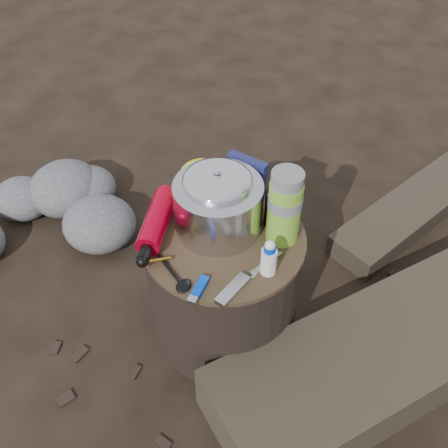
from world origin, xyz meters
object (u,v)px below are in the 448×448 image
at_px(fuel_bottle, 157,221).
at_px(travel_mug, 278,208).
at_px(stump, 224,284).
at_px(camping_pot, 218,198).
at_px(thermos, 284,207).

height_order(fuel_bottle, travel_mug, travel_mug).
height_order(stump, camping_pot, camping_pot).
bearing_deg(thermos, travel_mug, 122.74).
relative_size(stump, thermos, 2.03).
height_order(stump, fuel_bottle, fuel_bottle).
xyz_separation_m(stump, fuel_bottle, (-0.19, -0.04, 0.25)).
bearing_deg(stump, travel_mug, 43.68).
relative_size(fuel_bottle, travel_mug, 2.50).
bearing_deg(fuel_bottle, camping_pot, 18.84).
distance_m(stump, camping_pot, 0.31).
bearing_deg(travel_mug, camping_pot, -158.03).
xyz_separation_m(camping_pot, thermos, (0.19, 0.02, 0.02)).
xyz_separation_m(stump, camping_pot, (-0.04, 0.05, 0.31)).
bearing_deg(fuel_bottle, stump, -0.14).
bearing_deg(fuel_bottle, thermos, 4.44).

